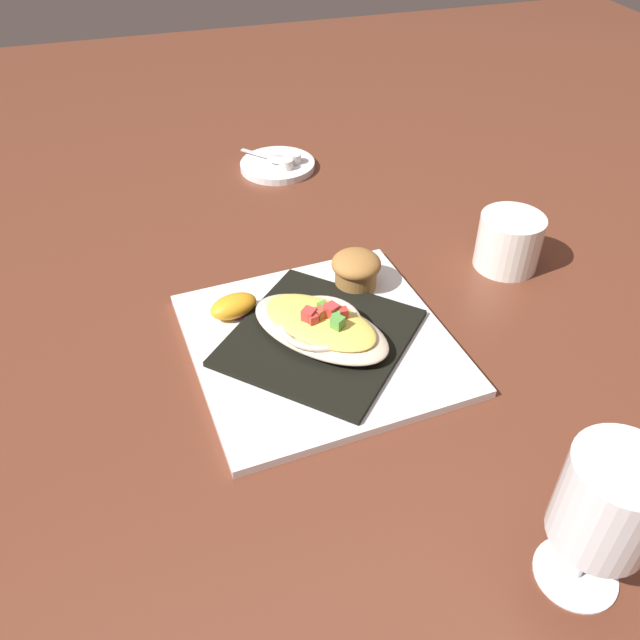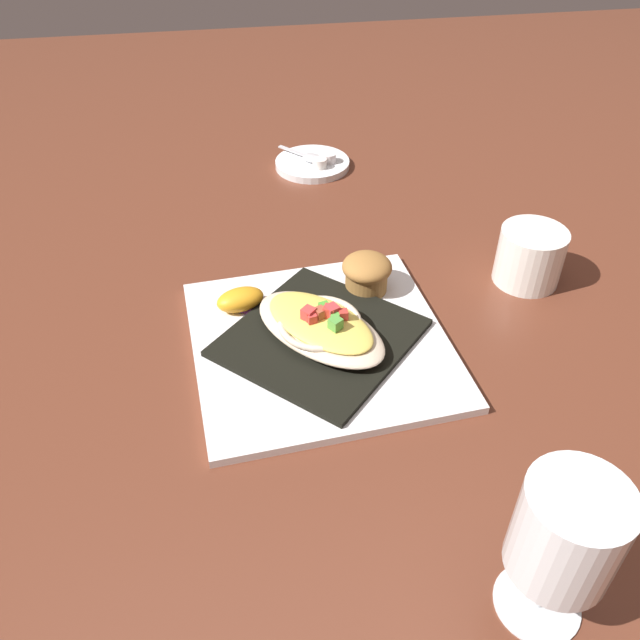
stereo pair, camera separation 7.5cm
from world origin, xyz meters
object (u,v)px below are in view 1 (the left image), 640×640
at_px(creamer_cup_1, 294,159).
at_px(muffin, 356,269).
at_px(coffee_mug, 508,244).
at_px(square_plate, 320,343).
at_px(creamer_saucer, 278,165).
at_px(orange_garnish, 235,307).
at_px(stemmed_glass, 607,507).
at_px(creamer_cup_0, 286,164).
at_px(spoon, 275,159).
at_px(gratin_dish, 320,325).

bearing_deg(creamer_cup_1, muffin, -2.46).
xyz_separation_m(muffin, coffee_mug, (-0.00, 0.22, -0.00)).
distance_m(square_plate, creamer_saucer, 0.46).
xyz_separation_m(creamer_saucer, creamer_cup_1, (0.01, 0.03, 0.01)).
distance_m(orange_garnish, creamer_cup_1, 0.41).
distance_m(coffee_mug, creamer_saucer, 0.44).
bearing_deg(stemmed_glass, coffee_mug, 158.20).
bearing_deg(muffin, creamer_cup_0, -179.48).
xyz_separation_m(square_plate, creamer_saucer, (-0.46, 0.06, 0.00)).
xyz_separation_m(square_plate, coffee_mug, (-0.09, 0.29, 0.03)).
distance_m(coffee_mug, creamer_cup_0, 0.41).
bearing_deg(spoon, creamer_cup_0, 19.46).
relative_size(muffin, stemmed_glass, 0.43).
distance_m(spoon, creamer_cup_0, 0.03).
relative_size(muffin, coffee_mug, 0.55).
bearing_deg(square_plate, creamer_cup_0, 170.55).
bearing_deg(creamer_saucer, orange_garnish, -21.34).
height_order(stemmed_glass, creamer_saucer, stemmed_glass).
xyz_separation_m(muffin, creamer_saucer, (-0.37, -0.01, -0.03)).
xyz_separation_m(muffin, creamer_cup_0, (-0.34, -0.00, -0.02)).
xyz_separation_m(gratin_dish, orange_garnish, (-0.08, -0.09, -0.01)).
relative_size(creamer_saucer, creamer_cup_0, 5.35).
relative_size(muffin, orange_garnish, 0.94).
distance_m(orange_garnish, creamer_saucer, 0.41).
bearing_deg(spoon, muffin, 2.13).
distance_m(muffin, orange_garnish, 0.16).
height_order(coffee_mug, creamer_saucer, coffee_mug).
xyz_separation_m(square_plate, stemmed_glass, (0.34, 0.12, 0.09)).
height_order(square_plate, creamer_saucer, creamer_saucer).
relative_size(spoon, creamer_cup_1, 3.39).
bearing_deg(creamer_saucer, creamer_cup_0, 16.39).
bearing_deg(muffin, coffee_mug, 90.14).
height_order(orange_garnish, creamer_cup_1, orange_garnish).
xyz_separation_m(stemmed_glass, creamer_cup_0, (-0.77, -0.05, -0.08)).
height_order(orange_garnish, spoon, orange_garnish).
distance_m(stemmed_glass, spoon, 0.81).
bearing_deg(coffee_mug, orange_garnish, -88.15).
height_order(coffee_mug, creamer_cup_0, coffee_mug).
height_order(muffin, coffee_mug, coffee_mug).
bearing_deg(creamer_cup_1, gratin_dish, -11.38).
distance_m(square_plate, spoon, 0.47).
bearing_deg(orange_garnish, spoon, 159.16).
relative_size(orange_garnish, stemmed_glass, 0.46).
bearing_deg(muffin, gratin_dish, -40.50).
distance_m(stemmed_glass, creamer_saucer, 0.81).
bearing_deg(gratin_dish, creamer_cup_0, 170.58).
bearing_deg(coffee_mug, creamer_cup_0, -147.16).
height_order(stemmed_glass, creamer_cup_1, stemmed_glass).
height_order(creamer_saucer, creamer_cup_0, creamer_cup_0).
bearing_deg(coffee_mug, creamer_cup_1, -150.59).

